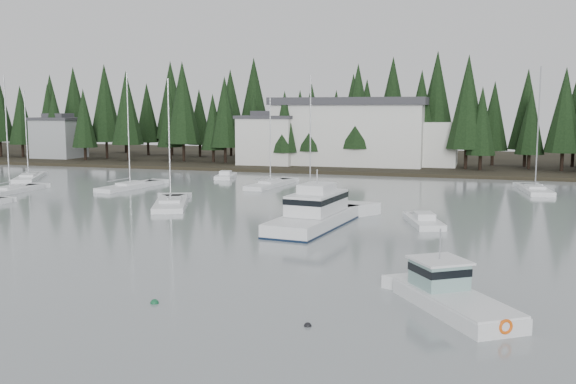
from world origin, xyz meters
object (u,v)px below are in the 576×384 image
object	(u,v)px
sailboat_4	(535,191)
sailboat_3	(270,186)
sailboat_7	(130,187)
runabout_1	(424,223)
lobster_boat_teal	(451,299)
sailboat_8	(29,179)
runabout_3	(225,177)
sailboat_5	(10,192)
harbor_inn	(362,132)
sailboat_9	(310,198)
house_west	(268,139)
house_far_west	(59,137)
cabin_cruiser_center	(315,217)
sailboat_2	(171,205)

from	to	relation	value
sailboat_4	sailboat_3	bearing A→B (deg)	88.96
sailboat_7	runabout_1	size ratio (longest dim) A/B	2.18
lobster_boat_teal	runabout_1	xyz separation A→B (m)	(-3.25, 22.78, -0.38)
sailboat_8	runabout_3	world-z (taller)	sailboat_8
sailboat_3	runabout_1	size ratio (longest dim) A/B	1.74
sailboat_5	sailboat_7	xyz separation A→B (m)	(11.00, 7.84, 0.00)
harbor_inn	sailboat_9	world-z (taller)	sailboat_9
house_west	house_far_west	distance (m)	42.05
cabin_cruiser_center	sailboat_8	size ratio (longest dim) A/B	1.03
sailboat_2	lobster_boat_teal	bearing A→B (deg)	-155.81
harbor_inn	sailboat_9	distance (m)	37.99
sailboat_7	runabout_3	xyz separation A→B (m)	(6.80, 13.90, 0.05)
house_far_west	harbor_inn	world-z (taller)	harbor_inn
runabout_3	house_far_west	bearing A→B (deg)	53.26
sailboat_2	sailboat_3	distance (m)	18.90
sailboat_3	runabout_3	distance (m)	11.42
sailboat_7	sailboat_3	bearing A→B (deg)	-59.29
sailboat_4	runabout_1	distance (m)	27.41
house_west	runabout_3	size ratio (longest dim) A/B	1.68
house_far_west	sailboat_5	xyz separation A→B (m)	(23.89, -41.65, -4.32)
sailboat_4	runabout_1	xyz separation A→B (m)	(-10.50, -25.32, 0.04)
house_west	sailboat_9	world-z (taller)	sailboat_9
sailboat_4	sailboat_9	bearing A→B (deg)	110.81
sailboat_4	sailboat_8	xyz separation A→B (m)	(-65.48, -5.81, -0.03)
cabin_cruiser_center	runabout_1	bearing A→B (deg)	-60.83
cabin_cruiser_center	lobster_boat_teal	xyz separation A→B (m)	(11.76, -19.30, -0.30)
sailboat_3	sailboat_5	size ratio (longest dim) A/B	0.83
cabin_cruiser_center	sailboat_5	size ratio (longest dim) A/B	0.93
sailboat_8	harbor_inn	bearing A→B (deg)	-81.53
sailboat_5	runabout_1	xyz separation A→B (m)	(47.50, -7.03, 0.05)
house_far_west	harbor_inn	bearing A→B (deg)	1.35
runabout_1	sailboat_8	bearing A→B (deg)	52.37
house_far_west	runabout_1	distance (m)	86.52
house_far_west	sailboat_3	world-z (taller)	sailboat_3
harbor_inn	house_west	bearing A→B (deg)	-167.48
lobster_boat_teal	runabout_3	bearing A→B (deg)	-1.83
sailboat_8	sailboat_9	distance (m)	42.40
lobster_boat_teal	runabout_1	distance (m)	23.01
runabout_1	lobster_boat_teal	bearing A→B (deg)	170.02
cabin_cruiser_center	sailboat_7	world-z (taller)	sailboat_7
house_west	sailboat_3	world-z (taller)	sailboat_3
runabout_3	harbor_inn	bearing A→B (deg)	-47.05
sailboat_2	sailboat_7	world-z (taller)	sailboat_7
sailboat_2	sailboat_5	size ratio (longest dim) A/B	0.94
harbor_inn	sailboat_2	distance (m)	48.28
house_west	cabin_cruiser_center	bearing A→B (deg)	-67.40
harbor_inn	runabout_3	world-z (taller)	harbor_inn
lobster_boat_teal	sailboat_7	distance (m)	54.75
cabin_cruiser_center	sailboat_5	xyz separation A→B (m)	(-38.99, 10.51, -0.73)
cabin_cruiser_center	house_west	bearing A→B (deg)	29.55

